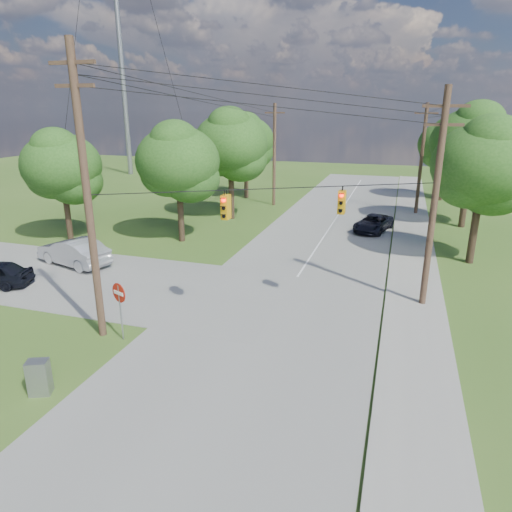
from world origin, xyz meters
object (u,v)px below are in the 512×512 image
(car_cross_silver, at_px, (74,252))
(pole_ne, at_px, (435,198))
(car_main_north, at_px, (373,223))
(pole_sw, at_px, (87,194))
(pole_north_w, at_px, (274,154))
(pole_north_e, at_px, (421,159))
(control_cabinet, at_px, (39,377))
(do_not_enter_sign, at_px, (119,299))

(car_cross_silver, bearing_deg, pole_ne, 105.80)
(car_cross_silver, bearing_deg, car_main_north, 144.80)
(car_main_north, bearing_deg, car_cross_silver, -125.44)
(pole_sw, height_order, car_cross_silver, pole_sw)
(pole_sw, bearing_deg, pole_north_w, 90.77)
(pole_sw, distance_m, pole_north_e, 32.55)
(pole_ne, height_order, pole_north_e, pole_ne)
(car_cross_silver, height_order, car_main_north, car_cross_silver)
(pole_north_w, bearing_deg, pole_ne, -57.71)
(pole_sw, distance_m, pole_north_w, 29.62)
(car_cross_silver, bearing_deg, control_cabinet, 49.35)
(pole_north_e, height_order, control_cabinet, pole_north_e)
(pole_sw, xyz_separation_m, control_cabinet, (0.61, -4.40, -5.59))
(pole_north_w, relative_size, car_cross_silver, 1.91)
(pole_sw, xyz_separation_m, car_main_north, (10.10, 21.80, -5.55))
(pole_north_w, relative_size, car_main_north, 2.13)
(car_main_north, bearing_deg, pole_north_w, 158.59)
(pole_north_e, distance_m, car_main_north, 9.60)
(do_not_enter_sign, bearing_deg, control_cabinet, -75.16)
(pole_north_w, distance_m, car_cross_silver, 23.58)
(pole_ne, xyz_separation_m, do_not_enter_sign, (-12.40, -7.71, -3.60))
(pole_ne, relative_size, control_cabinet, 8.19)
(pole_sw, height_order, car_main_north, pole_sw)
(car_main_north, bearing_deg, pole_ne, -61.32)
(car_cross_silver, distance_m, car_main_north, 22.59)
(control_cabinet, bearing_deg, pole_ne, 19.37)
(car_cross_silver, relative_size, do_not_enter_sign, 2.02)
(pole_sw, height_order, do_not_enter_sign, pole_sw)
(pole_north_w, height_order, do_not_enter_sign, pole_north_w)
(car_main_north, height_order, do_not_enter_sign, do_not_enter_sign)
(pole_north_w, relative_size, do_not_enter_sign, 3.86)
(pole_north_e, xyz_separation_m, do_not_enter_sign, (-12.40, -29.71, -3.26))
(pole_ne, xyz_separation_m, car_main_north, (-3.40, 14.20, -4.79))
(pole_north_e, relative_size, car_main_north, 2.13)
(pole_sw, xyz_separation_m, pole_north_w, (-0.40, 29.60, -1.10))
(pole_ne, relative_size, car_cross_silver, 2.01)
(car_cross_silver, relative_size, car_main_north, 1.11)
(pole_north_w, height_order, car_main_north, pole_north_w)
(pole_sw, relative_size, pole_north_e, 1.20)
(pole_north_w, bearing_deg, control_cabinet, -88.30)
(control_cabinet, distance_m, do_not_enter_sign, 4.49)
(pole_ne, distance_m, do_not_enter_sign, 15.04)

